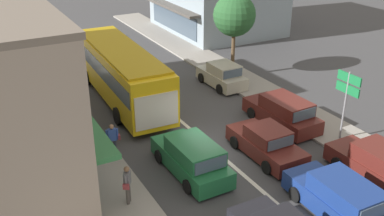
{
  "coord_description": "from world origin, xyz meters",
  "views": [
    {
      "loc": [
        -9.81,
        -15.93,
        10.85
      ],
      "look_at": [
        0.09,
        2.36,
        1.2
      ],
      "focal_mm": 42.0,
      "sensor_mm": 36.0,
      "label": 1
    }
  ],
  "objects_px": {
    "parked_wagon_kerb_second": "(283,112)",
    "city_bus": "(121,70)",
    "wagon_adjacent_lane_trail": "(340,199)",
    "pedestrian_browsing_midblock": "(49,61)",
    "parked_hatchback_kerb_third": "(222,75)",
    "street_tree_right": "(234,15)",
    "wagon_queue_far_back": "(192,158)",
    "pedestrian_with_handbag_near": "(127,182)",
    "parked_wagon_kerb_front": "(380,166)",
    "directional_road_sign": "(347,90)",
    "sedan_behind_bus_mid": "(266,143)",
    "pedestrian_far_walker": "(113,138)",
    "traffic_light_downstreet": "(31,10)"
  },
  "relations": [
    {
      "from": "wagon_adjacent_lane_trail",
      "to": "pedestrian_far_walker",
      "type": "xyz_separation_m",
      "value": [
        -6.06,
        7.96,
        0.32
      ]
    },
    {
      "from": "parked_hatchback_kerb_third",
      "to": "street_tree_right",
      "type": "relative_size",
      "value": 0.67
    },
    {
      "from": "wagon_queue_far_back",
      "to": "parked_wagon_kerb_second",
      "type": "distance_m",
      "value": 6.64
    },
    {
      "from": "parked_wagon_kerb_second",
      "to": "city_bus",
      "type": "bearing_deg",
      "value": 131.31
    },
    {
      "from": "directional_road_sign",
      "to": "street_tree_right",
      "type": "height_order",
      "value": "street_tree_right"
    },
    {
      "from": "parked_wagon_kerb_front",
      "to": "parked_wagon_kerb_second",
      "type": "bearing_deg",
      "value": 92.44
    },
    {
      "from": "traffic_light_downstreet",
      "to": "pedestrian_browsing_midblock",
      "type": "bearing_deg",
      "value": -94.08
    },
    {
      "from": "city_bus",
      "to": "directional_road_sign",
      "type": "height_order",
      "value": "directional_road_sign"
    },
    {
      "from": "wagon_queue_far_back",
      "to": "city_bus",
      "type": "bearing_deg",
      "value": 89.12
    },
    {
      "from": "wagon_adjacent_lane_trail",
      "to": "pedestrian_browsing_midblock",
      "type": "bearing_deg",
      "value": 107.1
    },
    {
      "from": "parked_wagon_kerb_front",
      "to": "traffic_light_downstreet",
      "type": "height_order",
      "value": "traffic_light_downstreet"
    },
    {
      "from": "sedan_behind_bus_mid",
      "to": "pedestrian_with_handbag_near",
      "type": "relative_size",
      "value": 2.58
    },
    {
      "from": "parked_hatchback_kerb_third",
      "to": "pedestrian_browsing_midblock",
      "type": "relative_size",
      "value": 2.29
    },
    {
      "from": "pedestrian_far_walker",
      "to": "street_tree_right",
      "type": "bearing_deg",
      "value": 30.76
    },
    {
      "from": "city_bus",
      "to": "pedestrian_with_handbag_near",
      "type": "xyz_separation_m",
      "value": [
        -3.41,
        -9.77,
        -0.81
      ]
    },
    {
      "from": "parked_hatchback_kerb_third",
      "to": "street_tree_right",
      "type": "xyz_separation_m",
      "value": [
        1.46,
        1.04,
        3.47
      ]
    },
    {
      "from": "sedan_behind_bus_mid",
      "to": "traffic_light_downstreet",
      "type": "distance_m",
      "value": 24.16
    },
    {
      "from": "parked_wagon_kerb_front",
      "to": "city_bus",
      "type": "bearing_deg",
      "value": 116.24
    },
    {
      "from": "sedan_behind_bus_mid",
      "to": "parked_wagon_kerb_front",
      "type": "distance_m",
      "value": 4.92
    },
    {
      "from": "parked_wagon_kerb_front",
      "to": "directional_road_sign",
      "type": "bearing_deg",
      "value": 70.18
    },
    {
      "from": "sedan_behind_bus_mid",
      "to": "pedestrian_with_handbag_near",
      "type": "height_order",
      "value": "pedestrian_with_handbag_near"
    },
    {
      "from": "street_tree_right",
      "to": "parked_wagon_kerb_front",
      "type": "bearing_deg",
      "value": -95.69
    },
    {
      "from": "city_bus",
      "to": "parked_hatchback_kerb_third",
      "type": "relative_size",
      "value": 2.93
    },
    {
      "from": "traffic_light_downstreet",
      "to": "parked_wagon_kerb_front",
      "type": "bearing_deg",
      "value": -72.05
    },
    {
      "from": "city_bus",
      "to": "parked_hatchback_kerb_third",
      "type": "height_order",
      "value": "city_bus"
    },
    {
      "from": "wagon_adjacent_lane_trail",
      "to": "traffic_light_downstreet",
      "type": "height_order",
      "value": "traffic_light_downstreet"
    },
    {
      "from": "street_tree_right",
      "to": "traffic_light_downstreet",
      "type": "bearing_deg",
      "value": 126.15
    },
    {
      "from": "parked_hatchback_kerb_third",
      "to": "pedestrian_far_walker",
      "type": "distance_m",
      "value": 10.52
    },
    {
      "from": "pedestrian_far_walker",
      "to": "traffic_light_downstreet",
      "type": "bearing_deg",
      "value": 88.84
    },
    {
      "from": "wagon_adjacent_lane_trail",
      "to": "parked_hatchback_kerb_third",
      "type": "xyz_separation_m",
      "value": [
        3.05,
        13.21,
        -0.04
      ]
    },
    {
      "from": "traffic_light_downstreet",
      "to": "parked_hatchback_kerb_third",
      "type": "bearing_deg",
      "value": -59.79
    },
    {
      "from": "parked_wagon_kerb_second",
      "to": "sedan_behind_bus_mid",
      "type": "bearing_deg",
      "value": -141.23
    },
    {
      "from": "wagon_adjacent_lane_trail",
      "to": "sedan_behind_bus_mid",
      "type": "height_order",
      "value": "wagon_adjacent_lane_trail"
    },
    {
      "from": "sedan_behind_bus_mid",
      "to": "wagon_adjacent_lane_trail",
      "type": "bearing_deg",
      "value": -92.66
    },
    {
      "from": "sedan_behind_bus_mid",
      "to": "parked_wagon_kerb_second",
      "type": "height_order",
      "value": "parked_wagon_kerb_second"
    },
    {
      "from": "directional_road_sign",
      "to": "pedestrian_far_walker",
      "type": "height_order",
      "value": "directional_road_sign"
    },
    {
      "from": "sedan_behind_bus_mid",
      "to": "street_tree_right",
      "type": "bearing_deg",
      "value": 65.54
    },
    {
      "from": "traffic_light_downstreet",
      "to": "wagon_adjacent_lane_trail",
      "type": "bearing_deg",
      "value": -78.65
    },
    {
      "from": "pedestrian_with_handbag_near",
      "to": "pedestrian_browsing_midblock",
      "type": "relative_size",
      "value": 1.0
    },
    {
      "from": "wagon_queue_far_back",
      "to": "pedestrian_with_handbag_near",
      "type": "height_order",
      "value": "pedestrian_with_handbag_near"
    },
    {
      "from": "pedestrian_far_walker",
      "to": "parked_hatchback_kerb_third",
      "type": "bearing_deg",
      "value": 29.95
    },
    {
      "from": "traffic_light_downstreet",
      "to": "pedestrian_browsing_midblock",
      "type": "height_order",
      "value": "traffic_light_downstreet"
    },
    {
      "from": "city_bus",
      "to": "parked_wagon_kerb_front",
      "type": "distance_m",
      "value": 14.78
    },
    {
      "from": "pedestrian_far_walker",
      "to": "pedestrian_with_handbag_near",
      "type": "bearing_deg",
      "value": -100.61
    },
    {
      "from": "wagon_adjacent_lane_trail",
      "to": "parked_hatchback_kerb_third",
      "type": "distance_m",
      "value": 13.56
    },
    {
      "from": "wagon_adjacent_lane_trail",
      "to": "city_bus",
      "type": "bearing_deg",
      "value": 103.3
    },
    {
      "from": "street_tree_right",
      "to": "pedestrian_browsing_midblock",
      "type": "distance_m",
      "value": 12.67
    },
    {
      "from": "wagon_queue_far_back",
      "to": "pedestrian_far_walker",
      "type": "distance_m",
      "value": 3.79
    },
    {
      "from": "parked_wagon_kerb_front",
      "to": "parked_wagon_kerb_second",
      "type": "relative_size",
      "value": 0.99
    },
    {
      "from": "wagon_queue_far_back",
      "to": "parked_hatchback_kerb_third",
      "type": "relative_size",
      "value": 1.21
    }
  ]
}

